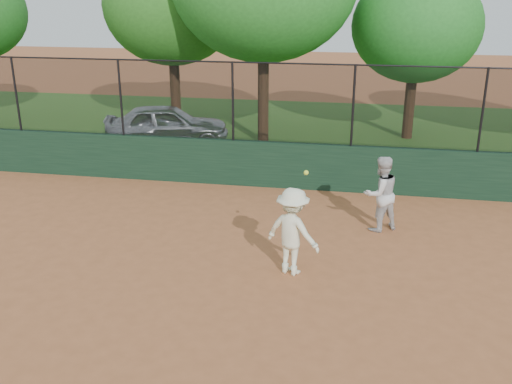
% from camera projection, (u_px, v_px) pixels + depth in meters
% --- Properties ---
extents(ground, '(80.00, 80.00, 0.00)m').
position_uv_depth(ground, '(185.00, 301.00, 9.46)').
color(ground, '#AB6037').
rests_on(ground, ground).
extents(back_wall, '(26.00, 0.20, 1.20)m').
position_uv_depth(back_wall, '(252.00, 163.00, 14.81)').
color(back_wall, '#183521').
rests_on(back_wall, ground).
extents(grass_strip, '(36.00, 12.00, 0.01)m').
position_uv_depth(grass_strip, '(284.00, 132.00, 20.56)').
color(grass_strip, '#2A541A').
rests_on(grass_strip, ground).
extents(parked_car, '(4.30, 2.71, 1.36)m').
position_uv_depth(parked_car, '(167.00, 125.00, 18.64)').
color(parked_car, '#ACB0B6').
rests_on(parked_car, ground).
extents(player_second, '(1.00, 0.95, 1.63)m').
position_uv_depth(player_second, '(381.00, 194.00, 12.00)').
color(player_second, silver).
rests_on(player_second, ground).
extents(player_main, '(1.20, 0.98, 2.05)m').
position_uv_depth(player_main, '(293.00, 231.00, 10.15)').
color(player_main, white).
rests_on(player_main, ground).
extents(fence_assembly, '(26.00, 0.06, 2.00)m').
position_uv_depth(fence_assembly, '(251.00, 101.00, 14.26)').
color(fence_assembly, black).
rests_on(fence_assembly, back_wall).
extents(tree_1, '(4.77, 4.34, 6.43)m').
position_uv_depth(tree_1, '(171.00, 5.00, 19.57)').
color(tree_1, '#402816').
rests_on(tree_1, ground).
extents(tree_3, '(4.21, 3.83, 5.55)m').
position_uv_depth(tree_3, '(417.00, 27.00, 18.54)').
color(tree_3, '#3C2414').
rests_on(tree_3, ground).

